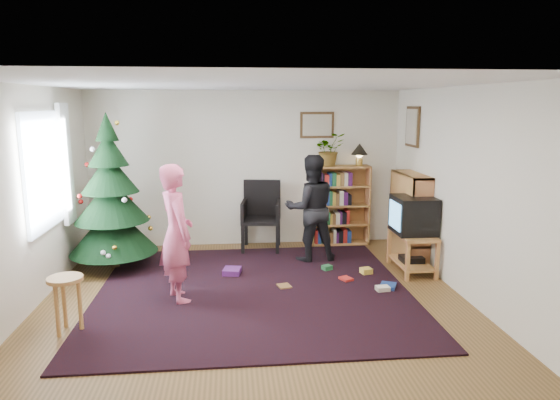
{
  "coord_description": "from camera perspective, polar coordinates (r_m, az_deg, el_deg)",
  "views": [
    {
      "loc": [
        -0.27,
        -5.55,
        2.29
      ],
      "look_at": [
        0.36,
        0.57,
        1.1
      ],
      "focal_mm": 32.0,
      "sensor_mm": 36.0,
      "label": 1
    }
  ],
  "objects": [
    {
      "name": "floor",
      "position": [
        6.01,
        -2.89,
        -11.47
      ],
      "size": [
        5.0,
        5.0,
        0.0
      ],
      "primitive_type": "plane",
      "color": "brown",
      "rests_on": "ground"
    },
    {
      "name": "ceiling",
      "position": [
        5.56,
        -3.14,
        13.11
      ],
      "size": [
        5.0,
        5.0,
        0.0
      ],
      "primitive_type": "plane",
      "rotation": [
        3.14,
        0.0,
        0.0
      ],
      "color": "white",
      "rests_on": "wall_back"
    },
    {
      "name": "wall_back",
      "position": [
        8.12,
        -3.89,
        3.58
      ],
      "size": [
        5.0,
        0.02,
        2.5
      ],
      "primitive_type": "cube",
      "color": "silver",
      "rests_on": "floor"
    },
    {
      "name": "wall_front",
      "position": [
        3.23,
        -0.79,
        -7.84
      ],
      "size": [
        5.0,
        0.02,
        2.5
      ],
      "primitive_type": "cube",
      "color": "silver",
      "rests_on": "floor"
    },
    {
      "name": "wall_left",
      "position": [
        6.07,
        -27.3,
        -0.14
      ],
      "size": [
        0.02,
        5.0,
        2.5
      ],
      "primitive_type": "cube",
      "color": "silver",
      "rests_on": "floor"
    },
    {
      "name": "wall_right",
      "position": [
        6.28,
        20.4,
        0.74
      ],
      "size": [
        0.02,
        5.0,
        2.5
      ],
      "primitive_type": "cube",
      "color": "silver",
      "rests_on": "floor"
    },
    {
      "name": "rug",
      "position": [
        6.28,
        -3.03,
        -10.34
      ],
      "size": [
        3.8,
        3.6,
        0.02
      ],
      "primitive_type": "cube",
      "color": "black",
      "rests_on": "floor"
    },
    {
      "name": "window_pane",
      "position": [
        6.58,
        -25.37,
        3.0
      ],
      "size": [
        0.04,
        1.2,
        1.4
      ],
      "primitive_type": "cube",
      "color": "silver",
      "rests_on": "wall_left"
    },
    {
      "name": "curtain",
      "position": [
        7.22,
        -23.25,
        3.79
      ],
      "size": [
        0.06,
        0.35,
        1.6
      ],
      "primitive_type": "cube",
      "color": "white",
      "rests_on": "wall_left"
    },
    {
      "name": "picture_back",
      "position": [
        8.15,
        4.25,
        8.54
      ],
      "size": [
        0.55,
        0.03,
        0.42
      ],
      "color": "#4C3319",
      "rests_on": "wall_back"
    },
    {
      "name": "picture_right",
      "position": [
        7.8,
        14.92,
        8.1
      ],
      "size": [
        0.03,
        0.5,
        0.6
      ],
      "color": "#4C3319",
      "rests_on": "wall_right"
    },
    {
      "name": "christmas_tree",
      "position": [
        7.29,
        -18.7,
        -0.54
      ],
      "size": [
        1.2,
        1.2,
        2.18
      ],
      "rotation": [
        0.0,
        0.0,
        0.43
      ],
      "color": "#3F2816",
      "rests_on": "rug"
    },
    {
      "name": "bookshelf_back",
      "position": [
        8.25,
        6.87,
        -0.48
      ],
      "size": [
        0.95,
        0.3,
        1.3
      ],
      "color": "#B06A3F",
      "rests_on": "floor"
    },
    {
      "name": "bookshelf_right",
      "position": [
        7.54,
        14.58,
        -1.85
      ],
      "size": [
        0.3,
        0.95,
        1.3
      ],
      "rotation": [
        0.0,
        0.0,
        1.57
      ],
      "color": "#B06A3F",
      "rests_on": "floor"
    },
    {
      "name": "tv_stand",
      "position": [
        7.15,
        14.86,
        -5.41
      ],
      "size": [
        0.46,
        0.83,
        0.55
      ],
      "color": "#B06A3F",
      "rests_on": "floor"
    },
    {
      "name": "crt_tv",
      "position": [
        7.03,
        15.03,
        -1.65
      ],
      "size": [
        0.53,
        0.57,
        0.5
      ],
      "color": "black",
      "rests_on": "tv_stand"
    },
    {
      "name": "armchair",
      "position": [
        7.97,
        -2.23,
        -1.37
      ],
      "size": [
        0.67,
        0.67,
        1.08
      ],
      "rotation": [
        0.0,
        0.0,
        -0.13
      ],
      "color": "black",
      "rests_on": "rug"
    },
    {
      "name": "stool",
      "position": [
        5.53,
        -23.29,
        -9.38
      ],
      "size": [
        0.35,
        0.35,
        0.58
      ],
      "color": "#B06A3F",
      "rests_on": "floor"
    },
    {
      "name": "person_standing",
      "position": [
        5.91,
        -11.75,
        -3.76
      ],
      "size": [
        0.59,
        0.7,
        1.62
      ],
      "primitive_type": "imported",
      "rotation": [
        0.0,
        0.0,
        1.98
      ],
      "color": "#D25479",
      "rests_on": "rug"
    },
    {
      "name": "person_by_chair",
      "position": [
        7.3,
        3.54,
        -0.95
      ],
      "size": [
        0.81,
        0.66,
        1.57
      ],
      "primitive_type": "imported",
      "rotation": [
        0.0,
        0.0,
        3.22
      ],
      "color": "black",
      "rests_on": "rug"
    },
    {
      "name": "potted_plant",
      "position": [
        8.08,
        5.63,
        5.77
      ],
      "size": [
        0.58,
        0.53,
        0.53
      ],
      "primitive_type": "imported",
      "rotation": [
        0.0,
        0.0,
        0.29
      ],
      "color": "gray",
      "rests_on": "bookshelf_back"
    },
    {
      "name": "table_lamp",
      "position": [
        8.19,
        9.07,
        5.59
      ],
      "size": [
        0.27,
        0.27,
        0.36
      ],
      "color": "#A57F33",
      "rests_on": "bookshelf_back"
    },
    {
      "name": "floor_clutter",
      "position": [
        6.64,
        5.89,
        -8.9
      ],
      "size": [
        2.14,
        1.05,
        0.08
      ],
      "color": "#A51E19",
      "rests_on": "rug"
    }
  ]
}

